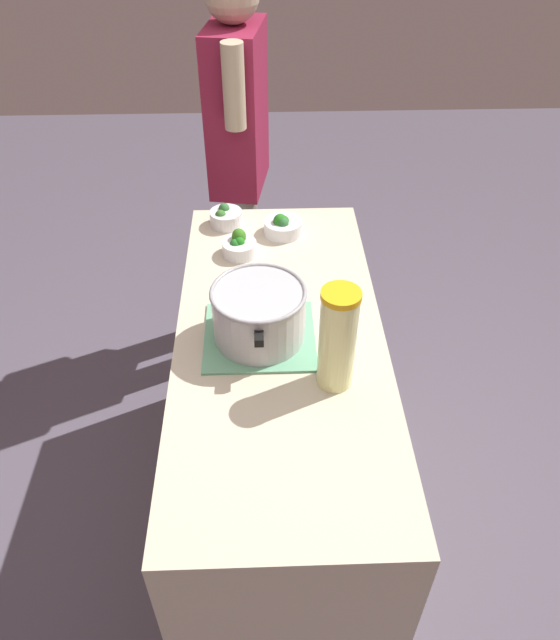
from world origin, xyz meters
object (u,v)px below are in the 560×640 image
Objects in this scene: lemonade_pitcher at (337,339)px; broccoli_bowl_back at (239,246)px; cooking_pot at (259,313)px; broccoli_bowl_center at (283,226)px; person_cook at (240,166)px; broccoli_bowl_front at (226,217)px.

lemonade_pitcher reaches higher than broccoli_bowl_back.
broccoli_bowl_center is (0.54, -0.09, -0.06)m from cooking_pot.
broccoli_bowl_back is 0.66m from person_cook.
broccoli_bowl_front is at bearing 15.52° from broccoli_bowl_back.
cooking_pot is 2.88× the size of broccoli_bowl_back.
person_cook is (0.66, 0.01, -0.04)m from broccoli_bowl_back.
person_cook is (0.54, 0.16, -0.04)m from broccoli_bowl_center.
person_cook is (1.26, 0.27, -0.15)m from lemonade_pitcher.
broccoli_bowl_center is 0.08× the size of person_cook.
lemonade_pitcher is 2.57× the size of broccoli_bowl_back.
cooking_pot is 0.20× the size of person_cook.
broccoli_bowl_front is (0.79, 0.31, -0.12)m from lemonade_pitcher.
person_cook reaches higher than lemonade_pitcher.
broccoli_bowl_center is (-0.07, -0.20, -0.00)m from broccoli_bowl_front.
lemonade_pitcher is (-0.18, -0.20, 0.06)m from cooking_pot.
broccoli_bowl_front is 1.01× the size of broccoli_bowl_back.
cooking_pot is at bearing -169.17° from broccoli_bowl_front.
broccoli_bowl_back is at bearing 128.53° from broccoli_bowl_center.
cooking_pot reaches higher than broccoli_bowl_back.
broccoli_bowl_back is at bearing -164.48° from broccoli_bowl_front.
lemonade_pitcher is 1.30m from person_cook.
person_cook reaches higher than broccoli_bowl_back.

